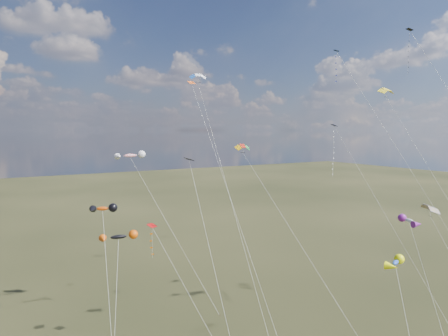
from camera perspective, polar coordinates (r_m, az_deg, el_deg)
diamond_black_high at (r=63.80m, az=26.10°, el=12.99°), size 3.15×25.07×37.90m
diamond_navy_tall at (r=56.45m, az=17.43°, el=11.13°), size 13.01×17.45×34.17m
diamond_black_mid at (r=41.87m, az=-3.34°, el=-5.97°), size 2.76×16.08×20.40m
diamond_red_low at (r=47.16m, az=-9.83°, el=-10.83°), size 5.43×7.30×12.80m
diamond_navy_right at (r=55.65m, az=15.96°, el=1.50°), size 5.62×15.03×24.28m
diamond_orange_center at (r=45.65m, az=-0.92°, el=1.16°), size 2.58×17.37×29.53m
parafoil_yellow at (r=58.33m, az=22.28°, el=10.20°), size 4.94×23.44×29.53m
parafoil_blue_white at (r=55.10m, az=-3.69°, el=12.93°), size 2.45×18.02×31.49m
parafoil_striped at (r=47.39m, az=27.48°, el=-4.93°), size 2.54×10.93×16.14m
parafoil_tricolor at (r=48.85m, az=2.85°, el=2.93°), size 5.85×17.92×22.08m
novelty_black_orange at (r=41.41m, az=-14.84°, el=-9.53°), size 5.02×9.15×13.47m
novelty_orange_black at (r=40.85m, az=-16.96°, el=-5.69°), size 3.44×13.15×16.33m
novelty_white_purple at (r=43.20m, az=25.00°, el=-6.94°), size 2.97×8.85×15.12m
novelty_redwhite_stripe at (r=55.83m, az=-13.22°, el=1.70°), size 9.58×11.71×20.65m
novelty_blue_yellow at (r=35.27m, az=23.33°, el=-12.44°), size 7.98×10.06×13.44m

